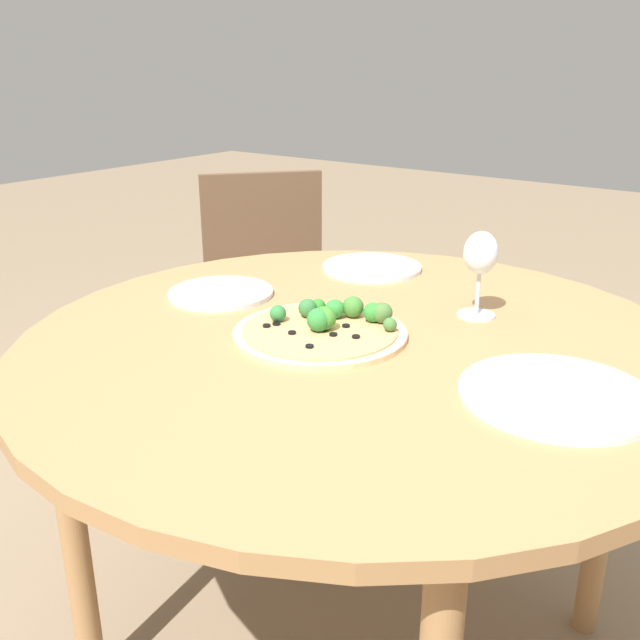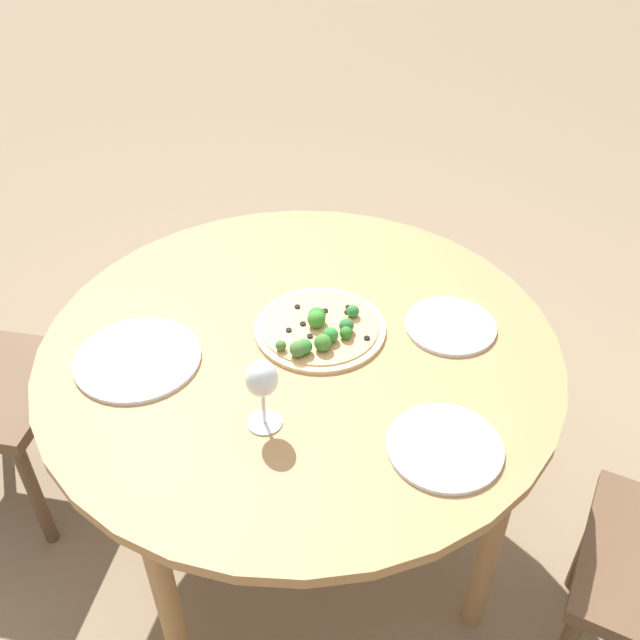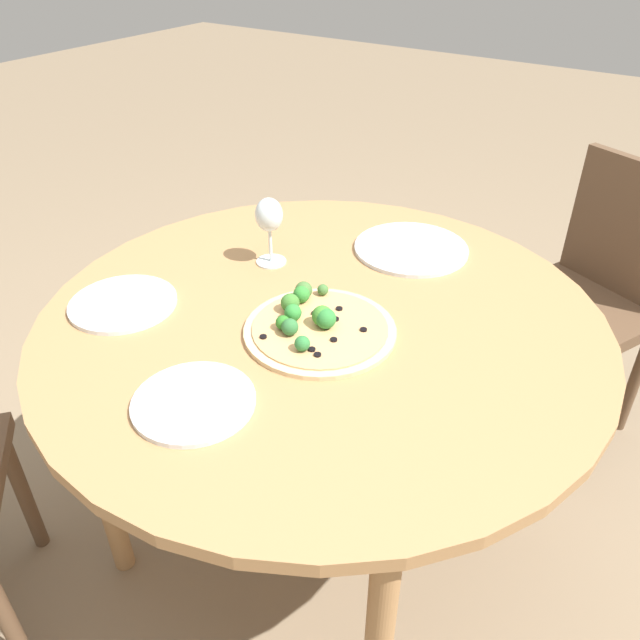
# 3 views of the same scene
# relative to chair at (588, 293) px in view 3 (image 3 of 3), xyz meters

# --- Properties ---
(ground_plane) EXTENTS (12.00, 12.00, 0.00)m
(ground_plane) POSITION_rel_chair_xyz_m (-0.38, -0.85, -0.46)
(ground_plane) COLOR #847056
(dining_table) EXTENTS (1.19, 1.19, 0.71)m
(dining_table) POSITION_rel_chair_xyz_m (-0.38, -0.85, 0.19)
(dining_table) COLOR #A87A4C
(dining_table) RESTS_ON ground_plane
(chair) EXTENTS (0.53, 0.53, 0.84)m
(chair) POSITION_rel_chair_xyz_m (0.00, 0.00, 0.00)
(chair) COLOR brown
(chair) RESTS_ON ground_plane
(pizza) EXTENTS (0.31, 0.31, 0.06)m
(pizza) POSITION_rel_chair_xyz_m (-0.36, -0.91, 0.27)
(pizza) COLOR #DBBC89
(pizza) RESTS_ON dining_table
(wine_glass) EXTENTS (0.07, 0.07, 0.16)m
(wine_glass) POSITION_rel_chair_xyz_m (-0.61, -0.74, 0.37)
(wine_glass) COLOR silver
(wine_glass) RESTS_ON dining_table
(plate_near) EXTENTS (0.28, 0.28, 0.01)m
(plate_near) POSITION_rel_chair_xyz_m (-0.36, -0.49, 0.26)
(plate_near) COLOR silver
(plate_near) RESTS_ON dining_table
(plate_far) EXTENTS (0.23, 0.23, 0.01)m
(plate_far) POSITION_rel_chair_xyz_m (-0.75, -1.06, 0.26)
(plate_far) COLOR silver
(plate_far) RESTS_ON dining_table
(plate_side) EXTENTS (0.21, 0.21, 0.01)m
(plate_side) POSITION_rel_chair_xyz_m (-0.41, -1.21, 0.26)
(plate_side) COLOR silver
(plate_side) RESTS_ON dining_table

